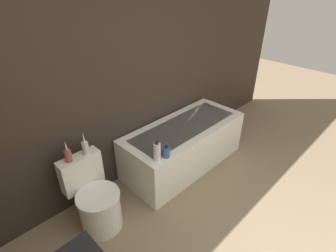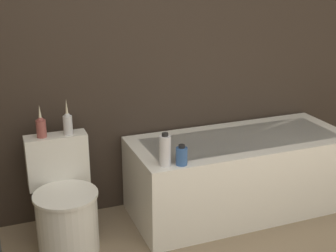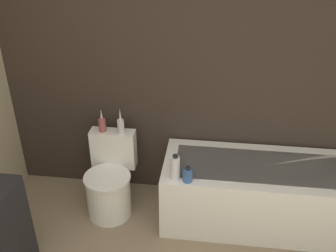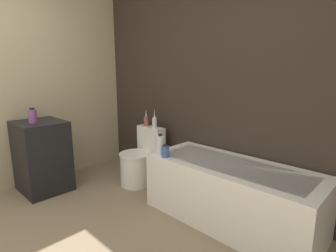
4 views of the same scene
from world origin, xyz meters
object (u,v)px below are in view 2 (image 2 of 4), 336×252
object	(u,v)px
vase_silver	(68,123)
shampoo_bottle_tall	(165,150)
vase_gold	(41,126)
toilet	(65,207)
shampoo_bottle_short	(182,156)
bathtub	(239,173)

from	to	relation	value
vase_silver	shampoo_bottle_tall	distance (m)	0.68
vase_gold	vase_silver	bearing A→B (deg)	-2.93
toilet	shampoo_bottle_short	world-z (taller)	toilet
bathtub	vase_silver	size ratio (longest dim) A/B	6.73
toilet	vase_silver	xyz separation A→B (m)	(0.09, 0.19, 0.51)
bathtub	shampoo_bottle_tall	size ratio (longest dim) A/B	7.46
bathtub	toilet	size ratio (longest dim) A/B	2.27
toilet	vase_silver	bearing A→B (deg)	65.77
bathtub	vase_gold	size ratio (longest dim) A/B	7.40
vase_gold	shampoo_bottle_tall	distance (m)	0.83
vase_gold	vase_silver	size ratio (longest dim) A/B	0.91
bathtub	toilet	xyz separation A→B (m)	(-1.31, -0.03, -0.00)
vase_gold	shampoo_bottle_tall	bearing A→B (deg)	-31.24
bathtub	shampoo_bottle_tall	bearing A→B (deg)	-159.82
vase_silver	shampoo_bottle_tall	size ratio (longest dim) A/B	1.11
shampoo_bottle_short	bathtub	bearing A→B (deg)	25.47
shampoo_bottle_tall	vase_silver	bearing A→B (deg)	141.84
bathtub	shampoo_bottle_tall	world-z (taller)	shampoo_bottle_tall
vase_gold	shampoo_bottle_tall	xyz separation A→B (m)	(0.70, -0.43, -0.11)
bathtub	shampoo_bottle_short	bearing A→B (deg)	-154.53
vase_silver	shampoo_bottle_tall	xyz separation A→B (m)	(0.53, -0.42, -0.12)
vase_silver	bathtub	bearing A→B (deg)	-7.48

